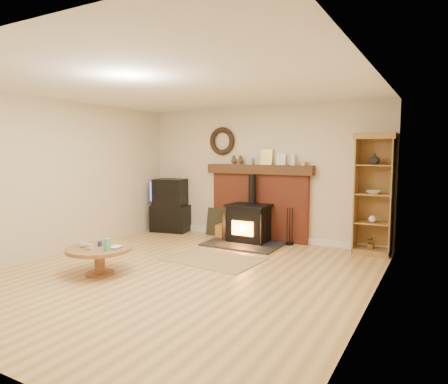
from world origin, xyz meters
The scene contains 11 objects.
ground centered at (0.00, 0.00, 0.00)m, with size 5.50×5.50×0.00m, color #B2884A.
room_shell centered at (-0.02, 0.09, 1.72)m, with size 5.02×5.52×2.61m.
chimney_breast centered at (0.00, 2.67, 0.80)m, with size 2.20×0.22×1.78m.
wood_stove centered at (-0.05, 2.27, 0.36)m, with size 1.40×1.00×1.30m.
area_rug centered at (-0.02, 0.92, 0.01)m, with size 1.48×1.02×0.01m, color brown.
tv_unit centered at (-2.01, 2.47, 0.55)m, with size 0.87×0.68×1.14m.
curio_cabinet centered at (2.16, 2.56, 1.02)m, with size 0.65×0.47×2.04m.
firelog_box centered at (-0.55, 2.40, 0.14)m, with size 0.44×0.28×0.28m, color gold.
leaning_painting centered at (-0.89, 2.55, 0.29)m, with size 0.48×0.03×0.57m, color black.
fire_tools centered at (0.70, 2.50, 0.13)m, with size 0.16×0.16×0.70m.
coffee_table centered at (-1.03, -0.54, 0.32)m, with size 0.92×0.92×0.55m.
Camera 1 is at (3.20, -4.49, 1.74)m, focal length 32.00 mm.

